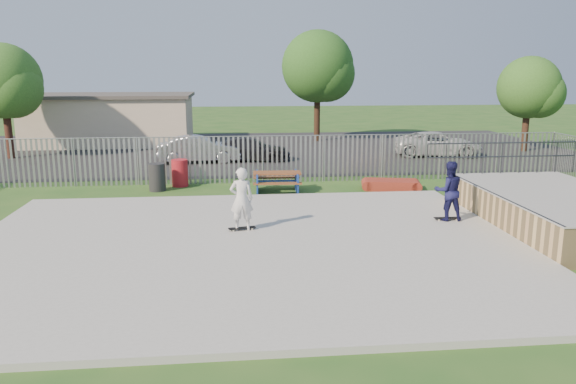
{
  "coord_description": "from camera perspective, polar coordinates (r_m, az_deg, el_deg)",
  "views": [
    {
      "loc": [
        -0.34,
        -14.56,
        4.75
      ],
      "look_at": [
        1.36,
        2.0,
        1.1
      ],
      "focal_mm": 35.0,
      "sensor_mm": 36.0,
      "label": 1
    }
  ],
  "objects": [
    {
      "name": "skateboard_b",
      "position": [
        16.49,
        -4.68,
        -3.74
      ],
      "size": [
        0.82,
        0.37,
        0.08
      ],
      "rotation": [
        0.0,
        0.0,
        0.21
      ],
      "color": "black",
      "rests_on": "concrete_slab"
    },
    {
      "name": "skater_white",
      "position": [
        16.27,
        -4.74,
        -0.72
      ],
      "size": [
        0.69,
        0.47,
        1.86
      ],
      "primitive_type": "imported",
      "rotation": [
        0.0,
        0.0,
        3.18
      ],
      "color": "silver",
      "rests_on": "concrete_slab"
    },
    {
      "name": "tree_left",
      "position": [
        33.79,
        -26.97,
        10.0
      ],
      "size": [
        3.98,
        3.98,
        6.14
      ],
      "color": "#45251B",
      "rests_on": "ground"
    },
    {
      "name": "skater_navy",
      "position": [
        18.0,
        16.01,
        0.11
      ],
      "size": [
        0.92,
        0.73,
        1.86
      ],
      "primitive_type": "imported",
      "rotation": [
        0.0,
        0.0,
        3.11
      ],
      "color": "#161645",
      "rests_on": "concrete_slab"
    },
    {
      "name": "trash_bin_grey",
      "position": [
        22.92,
        -13.16,
        1.48
      ],
      "size": [
        0.66,
        0.66,
        1.1
      ],
      "primitive_type": "cylinder",
      "color": "#242426",
      "rests_on": "ground"
    },
    {
      "name": "ground",
      "position": [
        15.32,
        -4.33,
        -5.73
      ],
      "size": [
        120.0,
        120.0,
        0.0
      ],
      "primitive_type": "plane",
      "color": "#23531C",
      "rests_on": "ground"
    },
    {
      "name": "skateboard_a",
      "position": [
        18.21,
        15.84,
        -2.63
      ],
      "size": [
        0.81,
        0.23,
        0.08
      ],
      "rotation": [
        0.0,
        0.0,
        -0.03
      ],
      "color": "black",
      "rests_on": "concrete_slab"
    },
    {
      "name": "building",
      "position": [
        38.46,
        -17.48,
        7.11
      ],
      "size": [
        10.4,
        6.4,
        3.2
      ],
      "color": "beige",
      "rests_on": "ground"
    },
    {
      "name": "concrete_slab",
      "position": [
        15.3,
        -4.34,
        -5.46
      ],
      "size": [
        15.0,
        12.0,
        0.15
      ],
      "primitive_type": "cube",
      "color": "#A3A39E",
      "rests_on": "ground"
    },
    {
      "name": "tree_right",
      "position": [
        35.82,
        23.28,
        9.71
      ],
      "size": [
        3.58,
        3.58,
        5.52
      ],
      "color": "#3F2619",
      "rests_on": "ground"
    },
    {
      "name": "parking_lot",
      "position": [
        33.9,
        -5.26,
        4.27
      ],
      "size": [
        40.0,
        18.0,
        0.02
      ],
      "primitive_type": "cube",
      "color": "black",
      "rests_on": "ground"
    },
    {
      "name": "tree_mid",
      "position": [
        37.93,
        3.02,
        12.6
      ],
      "size": [
        4.74,
        4.74,
        7.31
      ],
      "color": "#382316",
      "rests_on": "ground"
    },
    {
      "name": "car_dark",
      "position": [
        29.7,
        -3.81,
        4.35
      ],
      "size": [
        4.21,
        1.82,
        1.21
      ],
      "primitive_type": "imported",
      "rotation": [
        0.0,
        0.0,
        1.54
      ],
      "color": "black",
      "rests_on": "parking_lot"
    },
    {
      "name": "quarter_pipe",
      "position": [
        18.91,
        25.67,
        -1.68
      ],
      "size": [
        5.5,
        7.05,
        2.19
      ],
      "color": "tan",
      "rests_on": "ground"
    },
    {
      "name": "trash_bin_red",
      "position": [
        23.63,
        -10.93,
        1.91
      ],
      "size": [
        0.67,
        0.67,
        1.11
      ],
      "primitive_type": "cylinder",
      "color": "#A71923",
      "rests_on": "ground"
    },
    {
      "name": "fence",
      "position": [
        19.56,
        -1.83,
        1.3
      ],
      "size": [
        26.04,
        16.02,
        2.0
      ],
      "color": "gray",
      "rests_on": "ground"
    },
    {
      "name": "car_white",
      "position": [
        32.4,
        14.94,
        4.74
      ],
      "size": [
        5.1,
        3.01,
        1.33
      ],
      "primitive_type": "imported",
      "rotation": [
        0.0,
        0.0,
        1.4
      ],
      "color": "silver",
      "rests_on": "parking_lot"
    },
    {
      "name": "picnic_table",
      "position": [
        22.16,
        -1.13,
        1.05
      ],
      "size": [
        1.94,
        1.62,
        0.79
      ],
      "rotation": [
        0.0,
        0.0,
        -0.04
      ],
      "color": "brown",
      "rests_on": "ground"
    },
    {
      "name": "car_silver",
      "position": [
        29.45,
        -9.04,
        4.33
      ],
      "size": [
        4.32,
        1.82,
        1.39
      ],
      "primitive_type": "imported",
      "rotation": [
        0.0,
        0.0,
        1.65
      ],
      "color": "#B4B4B9",
      "rests_on": "parking_lot"
    },
    {
      "name": "funbox",
      "position": [
        22.98,
        10.43,
        0.73
      ],
      "size": [
        2.12,
        1.36,
        0.39
      ],
      "rotation": [
        0.0,
        0.0,
        -0.2
      ],
      "color": "maroon",
      "rests_on": "ground"
    }
  ]
}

